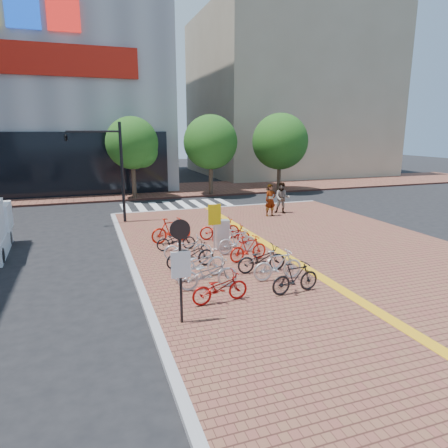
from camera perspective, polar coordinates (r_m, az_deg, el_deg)
name	(u,v)px	position (r m, az deg, el deg)	size (l,w,h in m)	color
ground	(250,273)	(14.68, 3.75, -7.05)	(120.00, 120.00, 0.00)	black
sidewalk	(423,318)	(12.44, 26.52, -11.97)	(14.00, 34.00, 0.15)	brown
tactile_strip	(393,321)	(11.75, 23.05, -12.66)	(0.40, 34.00, 0.01)	orange
kerb_west	(170,367)	(9.26, -7.73, -19.60)	(0.25, 34.00, 0.15)	gray
kerb_north	(221,208)	(26.54, -0.37, 2.34)	(14.00, 0.25, 0.15)	gray
far_sidewalk	(154,191)	(34.46, -10.02, 4.66)	(70.00, 8.00, 0.15)	brown
building_beige	(286,97)	(50.59, 8.81, 17.50)	(20.00, 18.00, 18.00)	gray
crosswalk	(178,206)	(27.78, -6.61, 2.60)	(7.50, 4.00, 0.01)	silver
street_trees	(223,143)	(31.90, -0.08, 11.45)	(16.20, 4.60, 6.35)	#38281E
bike_0	(220,288)	(11.79, -0.57, -9.06)	(0.61, 1.74, 0.91)	#9E0E0B
bike_1	(208,274)	(12.75, -2.31, -7.08)	(0.68, 1.94, 1.02)	#ABABB0
bike_2	(199,264)	(13.64, -3.65, -5.66)	(0.69, 1.99, 1.04)	white
bike_3	(190,255)	(14.71, -4.83, -4.41)	(0.65, 1.86, 0.97)	black
bike_4	(186,248)	(15.70, -5.46, -3.38)	(0.61, 1.75, 0.92)	silver
bike_5	(176,240)	(16.92, -6.87, -2.29)	(0.57, 1.65, 0.87)	black
bike_6	(171,230)	(18.08, -7.54, -0.86)	(0.53, 1.89, 1.13)	red
bike_7	(295,278)	(12.62, 10.16, -7.55)	(0.47, 1.66, 0.99)	black
bike_8	(278,265)	(13.57, 7.71, -5.83)	(0.49, 1.75, 1.05)	silver
bike_9	(262,259)	(14.30, 5.40, -4.97)	(0.64, 1.83, 0.96)	black
bike_10	(248,248)	(15.43, 3.49, -3.51)	(0.46, 1.64, 0.99)	red
bike_11	(237,241)	(16.35, 1.89, -2.45)	(0.48, 1.71, 1.03)	silver
bike_12	(231,234)	(17.65, 1.03, -1.50)	(0.59, 1.69, 0.89)	#9E0B0C
bike_13	(220,229)	(18.48, -0.63, -0.67)	(0.66, 1.89, 0.99)	#AB140C
pedestrian_a	(270,200)	(23.61, 6.65, 3.40)	(0.69, 0.45, 1.89)	gray
pedestrian_b	(282,198)	(24.52, 8.31, 3.71)	(0.92, 0.71, 1.88)	#464959
utility_box	(222,234)	(16.98, -0.24, -1.48)	(0.57, 0.41, 1.24)	silver
yellow_sign	(214,219)	(16.45, -1.38, 0.75)	(0.54, 0.12, 1.99)	#B7B7BC
notice_sign	(181,259)	(10.18, -6.23, -4.98)	(0.52, 0.12, 2.80)	black
traffic_light_pole	(97,154)	(22.28, -17.70, 9.47)	(2.89, 1.11, 5.38)	black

